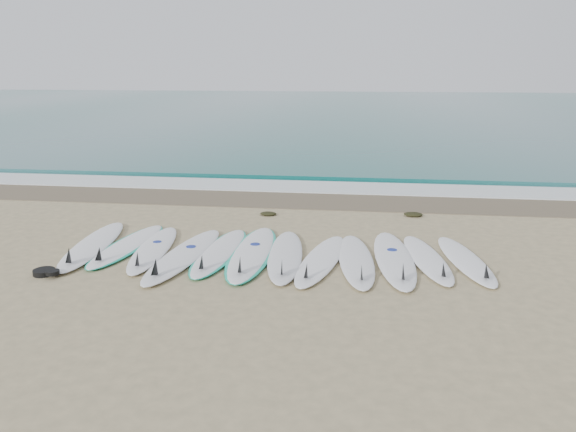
# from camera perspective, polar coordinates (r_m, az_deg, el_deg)

# --- Properties ---
(ground) EXTENTS (120.00, 120.00, 0.00)m
(ground) POSITION_cam_1_polar(r_m,az_deg,el_deg) (9.25, -1.87, -4.22)
(ground) COLOR tan
(ocean) EXTENTS (120.00, 55.00, 0.03)m
(ocean) POSITION_cam_1_polar(r_m,az_deg,el_deg) (41.25, 5.55, 10.78)
(ocean) COLOR #1F605F
(ocean) RESTS_ON ground
(wet_sand_band) EXTENTS (120.00, 1.80, 0.01)m
(wet_sand_band) POSITION_cam_1_polar(r_m,az_deg,el_deg) (13.15, 1.01, 1.66)
(wet_sand_band) COLOR brown
(wet_sand_band) RESTS_ON ground
(foam_band) EXTENTS (120.00, 1.40, 0.04)m
(foam_band) POSITION_cam_1_polar(r_m,az_deg,el_deg) (14.50, 1.63, 2.99)
(foam_band) COLOR silver
(foam_band) RESTS_ON ground
(wave_crest) EXTENTS (120.00, 1.00, 0.10)m
(wave_crest) POSITION_cam_1_polar(r_m,az_deg,el_deg) (15.96, 2.19, 4.21)
(wave_crest) COLOR #1F605F
(wave_crest) RESTS_ON ground
(surfboard_0) EXTENTS (0.90, 2.88, 0.36)m
(surfboard_0) POSITION_cam_1_polar(r_m,az_deg,el_deg) (10.21, -19.34, -2.84)
(surfboard_0) COLOR white
(surfboard_0) RESTS_ON ground
(surfboard_1) EXTENTS (0.81, 2.58, 0.32)m
(surfboard_1) POSITION_cam_1_polar(r_m,az_deg,el_deg) (10.07, -16.08, -2.90)
(surfboard_1) COLOR white
(surfboard_1) RESTS_ON ground
(surfboard_2) EXTENTS (0.80, 2.62, 0.33)m
(surfboard_2) POSITION_cam_1_polar(r_m,az_deg,el_deg) (9.73, -13.60, -3.31)
(surfboard_2) COLOR white
(surfboard_2) RESTS_ON ground
(surfboard_3) EXTENTS (0.87, 2.95, 0.37)m
(surfboard_3) POSITION_cam_1_polar(r_m,az_deg,el_deg) (9.30, -10.68, -3.96)
(surfboard_3) COLOR white
(surfboard_3) RESTS_ON ground
(surfboard_4) EXTENTS (0.74, 2.63, 0.33)m
(surfboard_4) POSITION_cam_1_polar(r_m,az_deg,el_deg) (9.42, -7.00, -3.65)
(surfboard_4) COLOR white
(surfboard_4) RESTS_ON ground
(surfboard_5) EXTENTS (0.76, 2.94, 0.37)m
(surfboard_5) POSITION_cam_1_polar(r_m,az_deg,el_deg) (9.32, -3.69, -3.74)
(surfboard_5) COLOR white
(surfboard_5) RESTS_ON ground
(surfboard_6) EXTENTS (0.78, 2.73, 0.34)m
(surfboard_6) POSITION_cam_1_polar(r_m,az_deg,el_deg) (9.13, -0.30, -4.07)
(surfboard_6) COLOR silver
(surfboard_6) RESTS_ON ground
(surfboard_7) EXTENTS (0.95, 2.66, 0.33)m
(surfboard_7) POSITION_cam_1_polar(r_m,az_deg,el_deg) (8.96, 3.32, -4.49)
(surfboard_7) COLOR white
(surfboard_7) RESTS_ON ground
(surfboard_8) EXTENTS (0.79, 2.67, 0.34)m
(surfboard_8) POSITION_cam_1_polar(r_m,az_deg,el_deg) (8.99, 6.96, -4.50)
(surfboard_8) COLOR white
(surfboard_8) RESTS_ON ground
(surfboard_9) EXTENTS (0.78, 2.89, 0.37)m
(surfboard_9) POSITION_cam_1_polar(r_m,az_deg,el_deg) (9.14, 10.77, -4.30)
(surfboard_9) COLOR white
(surfboard_9) RESTS_ON ground
(surfboard_10) EXTENTS (0.88, 2.49, 0.31)m
(surfboard_10) POSITION_cam_1_polar(r_m,az_deg,el_deg) (9.27, 14.03, -4.27)
(surfboard_10) COLOR white
(surfboard_10) RESTS_ON ground
(surfboard_11) EXTENTS (0.89, 2.50, 0.31)m
(surfboard_11) POSITION_cam_1_polar(r_m,az_deg,el_deg) (9.38, 17.68, -4.33)
(surfboard_11) COLOR white
(surfboard_11) RESTS_ON ground
(seaweed_near) EXTENTS (0.35, 0.27, 0.07)m
(seaweed_near) POSITION_cam_1_polar(r_m,az_deg,el_deg) (11.81, -2.02, 0.24)
(seaweed_near) COLOR black
(seaweed_near) RESTS_ON ground
(seaweed_far) EXTENTS (0.39, 0.31, 0.08)m
(seaweed_far) POSITION_cam_1_polar(r_m,az_deg,el_deg) (12.02, 12.60, 0.17)
(seaweed_far) COLOR black
(seaweed_far) RESTS_ON ground
(leash_coil) EXTENTS (0.46, 0.36, 0.11)m
(leash_coil) POSITION_cam_1_polar(r_m,az_deg,el_deg) (9.22, -23.38, -5.25)
(leash_coil) COLOR black
(leash_coil) RESTS_ON ground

